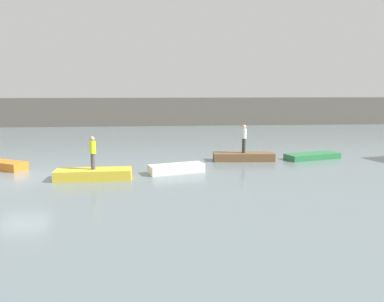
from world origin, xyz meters
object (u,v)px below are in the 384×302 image
rowboat_yellow (94,174)px  person_white_shirt (244,137)px  rowboat_brown (244,157)px  rowboat_green (312,156)px  rowboat_white (177,169)px  person_hiviz_shirt (93,151)px

rowboat_yellow → person_white_shirt: bearing=25.1°
rowboat_yellow → rowboat_brown: 9.63m
rowboat_brown → rowboat_green: size_ratio=1.06×
rowboat_yellow → rowboat_green: bearing=17.5°
rowboat_white → rowboat_green: size_ratio=0.83×
rowboat_brown → rowboat_white: bearing=-140.5°
rowboat_yellow → rowboat_brown: size_ratio=0.99×
person_white_shirt → person_hiviz_shirt: bearing=-153.6°
rowboat_yellow → person_hiviz_shirt: person_hiviz_shirt is taller
rowboat_yellow → rowboat_brown: (8.62, 4.28, -0.01)m
rowboat_green → person_hiviz_shirt: 14.00m
rowboat_yellow → person_white_shirt: (8.62, 4.28, 1.25)m
rowboat_green → person_white_shirt: 4.76m
rowboat_white → person_white_shirt: 5.57m
person_hiviz_shirt → rowboat_white: bearing=14.5°
rowboat_brown → person_white_shirt: person_white_shirt is taller
rowboat_green → rowboat_yellow: bearing=-177.5°
rowboat_yellow → person_white_shirt: size_ratio=2.12×
person_hiviz_shirt → rowboat_green: bearing=18.8°
rowboat_white → rowboat_green: (8.97, 3.39, -0.06)m
person_hiviz_shirt → person_white_shirt: 9.63m
rowboat_green → person_white_shirt: bearing=166.3°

